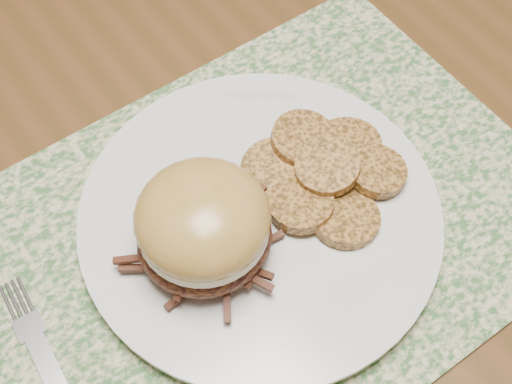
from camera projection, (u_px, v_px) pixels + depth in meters
placemat at (264, 228)px, 0.55m from camera, size 0.45×0.33×0.00m
dinner_plate at (260, 218)px, 0.54m from camera, size 0.26×0.26×0.02m
pork_sandwich at (203, 226)px, 0.49m from camera, size 0.11×0.10×0.07m
roasted_potatoes at (323, 172)px, 0.55m from camera, size 0.14×0.14×0.03m
fork at (53, 378)px, 0.49m from camera, size 0.03×0.17×0.00m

